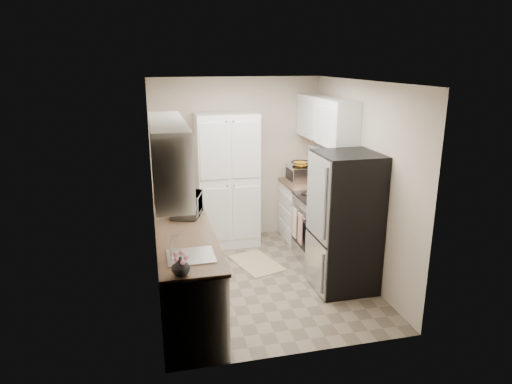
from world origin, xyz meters
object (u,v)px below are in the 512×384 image
refrigerator (345,222)px  pantry_cabinet (227,180)px  electric_range (322,228)px  toaster_oven (299,174)px  microwave (187,205)px  wine_bottle (169,196)px

refrigerator → pantry_cabinet: bearing=123.5°
electric_range → toaster_oven: size_ratio=2.88×
microwave → pantry_cabinet: bearing=-13.8°
pantry_cabinet → refrigerator: (1.14, -1.73, -0.15)m
wine_bottle → toaster_oven: size_ratio=0.77×
microwave → wine_bottle: wine_bottle is taller
microwave → wine_bottle: size_ratio=1.58×
wine_bottle → toaster_oven: bearing=23.2°
pantry_cabinet → electric_range: size_ratio=1.77×
electric_range → refrigerator: refrigerator is taller
microwave → toaster_oven: (1.84, 1.24, -0.02)m
pantry_cabinet → electric_range: pantry_cabinet is taller
pantry_cabinet → microwave: 1.42m
refrigerator → microwave: 1.93m
refrigerator → toaster_oven: (-0.01, 1.74, 0.18)m
electric_range → wine_bottle: (-2.08, 0.06, 0.59)m
refrigerator → microwave: refrigerator is taller
toaster_oven → microwave: bearing=-148.1°
electric_range → microwave: 1.99m
microwave → refrigerator: bearing=-88.8°
refrigerator → electric_range: bearing=87.5°
pantry_cabinet → refrigerator: bearing=-56.5°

